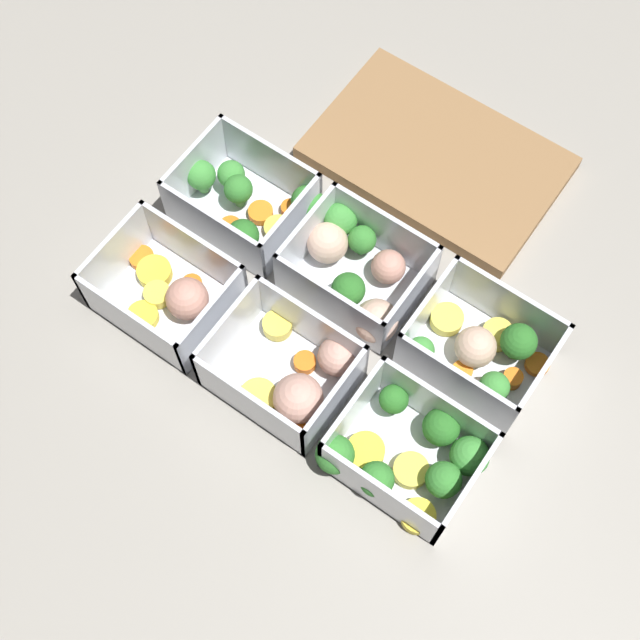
# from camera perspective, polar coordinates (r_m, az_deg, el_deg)

# --- Properties ---
(ground_plane) EXTENTS (4.00, 4.00, 0.00)m
(ground_plane) POSITION_cam_1_polar(r_m,az_deg,el_deg) (0.95, 0.00, -0.64)
(ground_plane) COLOR gray
(container_near_left) EXTENTS (0.14, 0.11, 0.07)m
(container_near_left) POSITION_cam_1_polar(r_m,az_deg,el_deg) (0.95, -9.63, 1.78)
(container_near_left) COLOR silver
(container_near_left) RESTS_ON ground_plane
(container_near_center) EXTENTS (0.14, 0.13, 0.07)m
(container_near_center) POSITION_cam_1_polar(r_m,az_deg,el_deg) (0.90, -1.66, -3.54)
(container_near_center) COLOR silver
(container_near_center) RESTS_ON ground_plane
(container_near_right) EXTENTS (0.15, 0.12, 0.07)m
(container_near_right) POSITION_cam_1_polar(r_m,az_deg,el_deg) (0.88, 5.67, -8.55)
(container_near_right) COLOR silver
(container_near_right) RESTS_ON ground_plane
(container_far_left) EXTENTS (0.15, 0.11, 0.07)m
(container_far_left) POSITION_cam_1_polar(r_m,az_deg,el_deg) (1.00, -4.72, 7.59)
(container_far_left) COLOR silver
(container_far_left) RESTS_ON ground_plane
(container_far_center) EXTENTS (0.15, 0.13, 0.07)m
(container_far_center) POSITION_cam_1_polar(r_m,az_deg,el_deg) (0.95, 2.34, 3.20)
(container_far_center) COLOR silver
(container_far_center) RESTS_ON ground_plane
(container_far_right) EXTENTS (0.15, 0.11, 0.07)m
(container_far_right) POSITION_cam_1_polar(r_m,az_deg,el_deg) (0.93, 10.31, -1.85)
(container_far_right) COLOR silver
(container_far_right) RESTS_ON ground_plane
(cutting_board) EXTENTS (0.28, 0.18, 0.02)m
(cutting_board) POSITION_cam_1_polar(r_m,az_deg,el_deg) (1.06, 7.47, 10.28)
(cutting_board) COLOR olive
(cutting_board) RESTS_ON ground_plane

